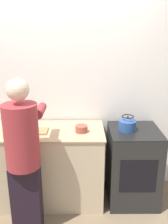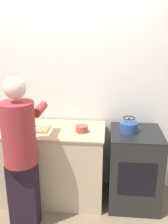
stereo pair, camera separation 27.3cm
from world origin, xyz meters
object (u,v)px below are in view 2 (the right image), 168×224
person (21,151)px  kettle (129,126)px  oven (134,168)px  knife (30,128)px  bowl_prep (82,129)px  cutting_board (34,129)px

person → kettle: person is taller
oven → knife: 1.33m
bowl_prep → knife: bearing=178.3°
person → knife: (-0.05, 0.47, 0.06)m
knife → kettle: (1.15, 0.03, 0.05)m
person → bowl_prep: (0.57, 0.45, 0.08)m
oven → cutting_board: 1.28m
cutting_board → knife: knife is taller
person → kettle: 1.21m
bowl_prep → kettle: bearing=5.7°
knife → kettle: 1.15m
oven → kettle: 0.54m
cutting_board → knife: bearing=170.5°
knife → bowl_prep: size_ratio=1.71×
knife → kettle: kettle is taller
oven → knife: (-1.24, -0.04, 0.49)m
cutting_board → kettle: size_ratio=1.72×
oven → person: bearing=-157.0°
person → knife: person is taller
cutting_board → bowl_prep: size_ratio=2.48×
person → knife: size_ratio=6.88×
bowl_prep → person: bearing=-141.6°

